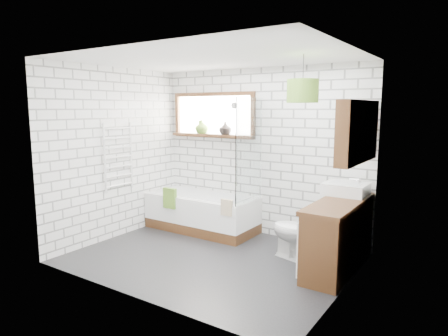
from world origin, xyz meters
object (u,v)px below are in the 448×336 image
Objects in this scene: vanity at (339,236)px; toilet at (297,232)px; bathtub at (202,212)px; pendant at (303,91)px; basin at (346,189)px.

toilet is at bearing 178.47° from vanity.
toilet is at bearing -10.80° from bathtub.
vanity is 1.76m from pendant.
basin is 1.48× the size of pendant.
basin is at bearing 98.25° from vanity.
basin is 0.71× the size of toilet.
basin is at bearing 67.35° from pendant.
toilet is at bearing -139.82° from basin.
toilet reaches higher than bathtub.
vanity is at bearing 102.54° from toilet.
bathtub is 2.39× the size of toilet.
vanity is 0.54m from toilet.
pendant reaches higher than basin.
pendant is (-0.37, -0.33, 1.69)m from vanity.
toilet is (-0.53, 0.01, -0.05)m from vanity.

